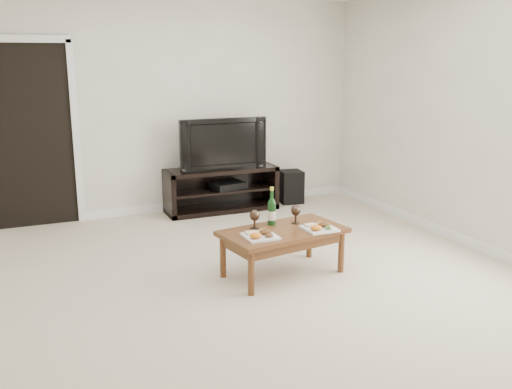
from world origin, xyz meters
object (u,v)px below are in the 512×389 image
(television, at_px, (221,143))
(subwoofer, at_px, (291,187))
(coffee_table, at_px, (283,252))
(media_console, at_px, (221,189))

(television, height_order, subwoofer, television)
(television, bearing_deg, subwoofer, 2.62)
(subwoofer, xyz_separation_m, coffee_table, (-1.22, -2.28, -0.00))
(subwoofer, bearing_deg, coffee_table, -111.17)
(subwoofer, bearing_deg, media_console, -171.45)
(coffee_table, bearing_deg, media_console, 84.16)
(subwoofer, relative_size, coffee_table, 0.40)
(television, distance_m, subwoofer, 1.18)
(media_console, relative_size, coffee_table, 1.30)
(media_console, bearing_deg, television, 0.00)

